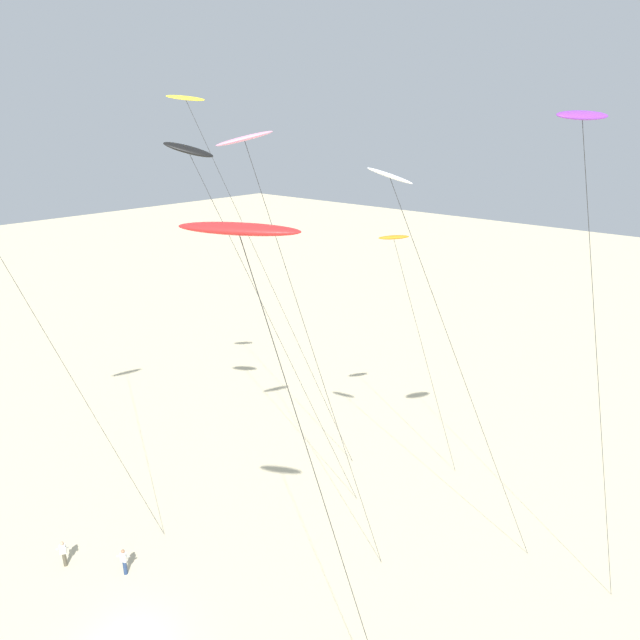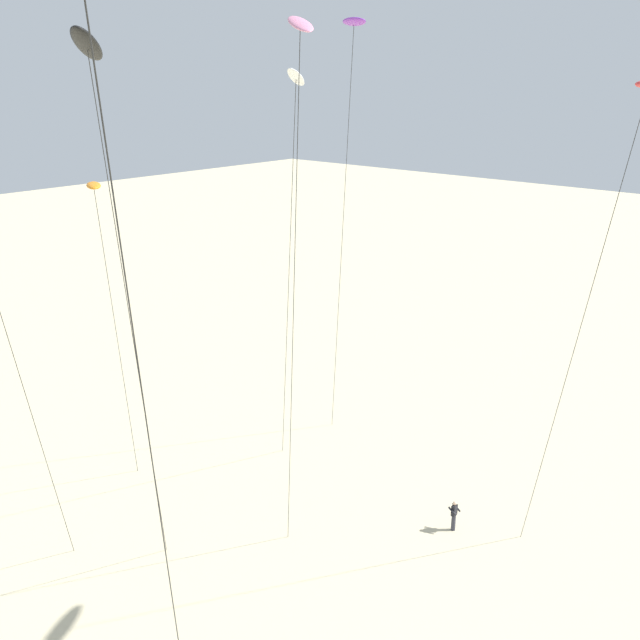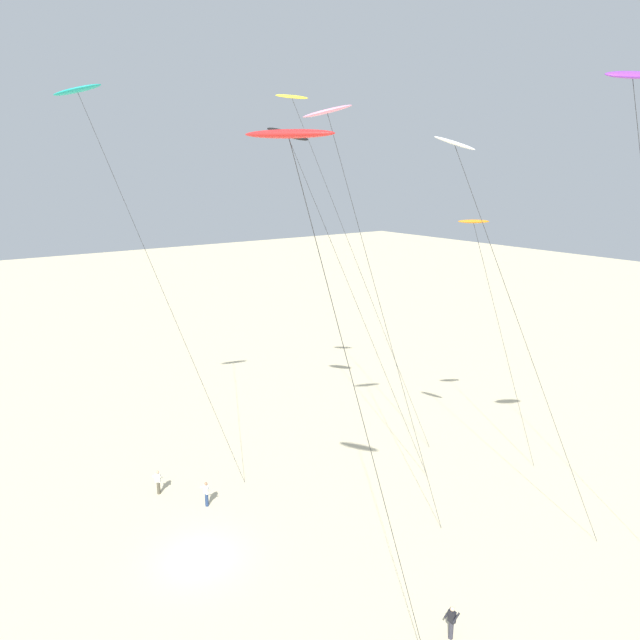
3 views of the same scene
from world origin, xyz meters
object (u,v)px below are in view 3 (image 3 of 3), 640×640
kite_yellow (297,110)px  kite_pink (330,121)px  kite_flyer_middle (452,622)px  kite_flyer_nearest (206,493)px  kite_white (460,158)px  kite_red (291,141)px  kite_orange (475,226)px  kite_flyer_furthest (158,481)px  kite_purple (634,85)px  kite_black (290,139)px  kite_teal (80,97)px

kite_yellow → kite_pink: bearing=-25.1°
kite_flyer_middle → kite_flyer_nearest: bearing=-165.2°
kite_white → kite_red: size_ratio=1.02×
kite_orange → kite_yellow: size_ratio=0.68×
kite_yellow → kite_flyer_nearest: 25.90m
kite_orange → kite_flyer_furthest: bearing=-114.8°
kite_flyer_middle → kite_white: bearing=136.9°
kite_white → kite_purple: bearing=20.3°
kite_yellow → kite_flyer_nearest: size_ratio=15.42×
kite_flyer_furthest → kite_orange: bearing=65.2°
kite_pink → kite_white: size_ratio=1.07×
kite_white → kite_flyer_middle: 21.79m
kite_red → kite_orange: bearing=113.7°
kite_orange → kite_yellow: bearing=-141.7°
kite_flyer_nearest → kite_flyer_middle: (16.36, 4.33, 0.00)m
kite_purple → kite_orange: bearing=156.9°
kite_red → kite_white: bearing=107.1°
kite_orange → kite_pink: (0.32, -12.11, 5.89)m
kite_black → kite_pink: size_ratio=0.98×
kite_orange → kite_red: kite_red is taller
kite_red → kite_flyer_middle: 21.89m
kite_black → kite_purple: size_ratio=0.95×
kite_black → kite_orange: 13.20m
kite_orange → kite_flyer_nearest: kite_orange is taller
kite_black → kite_red: 17.77m
kite_yellow → kite_flyer_middle: kite_yellow is taller
kite_black → kite_flyer_nearest: 22.70m
kite_yellow → kite_flyer_furthest: bearing=-86.9°
kite_flyer_furthest → kite_yellow: bearing=93.1°
kite_flyer_middle → kite_teal: bearing=-161.4°
kite_purple → kite_yellow: bearing=-173.3°
kite_yellow → kite_white: kite_yellow is taller
kite_orange → kite_flyer_middle: kite_orange is taller
kite_white → kite_teal: bearing=-143.1°
kite_orange → kite_flyer_nearest: 24.37m
kite_purple → kite_pink: 13.52m
kite_red → kite_flyer_furthest: 27.17m
kite_pink → kite_teal: bearing=-146.2°
kite_teal → kite_flyer_nearest: bearing=27.0°
kite_pink → kite_orange: bearing=91.5°
kite_pink → kite_flyer_nearest: size_ratio=14.32×
kite_red → kite_teal: bearing=-178.1°
kite_yellow → kite_white: bearing=-0.2°
kite_purple → kite_flyer_nearest: 31.49m
kite_orange → kite_yellow: (-9.52, -7.52, 7.45)m
kite_teal → kite_flyer_furthest: 24.29m
kite_orange → kite_flyer_nearest: bearing=-108.3°
kite_pink → kite_white: bearing=44.6°
kite_flyer_middle → kite_flyer_furthest: size_ratio=1.00×
kite_yellow → kite_red: size_ratio=1.18×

